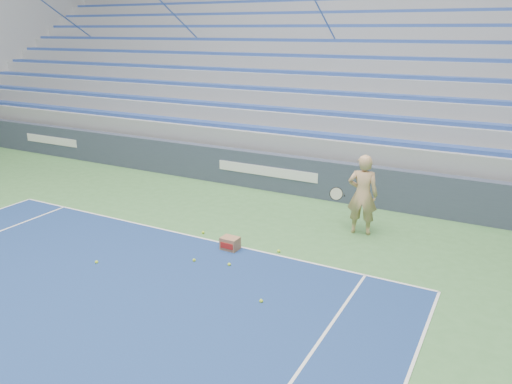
# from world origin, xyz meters

# --- Properties ---
(sponsor_barrier) EXTENTS (30.00, 0.32, 1.10)m
(sponsor_barrier) POSITION_xyz_m (0.00, 15.88, 0.55)
(sponsor_barrier) COLOR #353E51
(sponsor_barrier) RESTS_ON ground
(bleachers) EXTENTS (31.00, 9.15, 7.30)m
(bleachers) POSITION_xyz_m (0.00, 21.60, 2.36)
(bleachers) COLOR gray
(bleachers) RESTS_ON ground
(tennis_player) EXTENTS (0.98, 0.90, 1.89)m
(tennis_player) POSITION_xyz_m (3.39, 13.92, 0.94)
(tennis_player) COLOR tan
(tennis_player) RESTS_ON ground
(ball_box) EXTENTS (0.38, 0.30, 0.28)m
(ball_box) POSITION_xyz_m (1.19, 11.68, 0.14)
(ball_box) COLOR #936747
(ball_box) RESTS_ON ground
(tennis_ball_0) EXTENTS (0.07, 0.07, 0.07)m
(tennis_ball_0) POSITION_xyz_m (2.80, 10.05, 0.03)
(tennis_ball_0) COLOR #C3EC30
(tennis_ball_0) RESTS_ON ground
(tennis_ball_1) EXTENTS (0.07, 0.07, 0.07)m
(tennis_ball_1) POSITION_xyz_m (-0.86, 9.82, 0.03)
(tennis_ball_1) COLOR #C3EC30
(tennis_ball_1) RESTS_ON ground
(tennis_ball_2) EXTENTS (0.07, 0.07, 0.07)m
(tennis_ball_2) POSITION_xyz_m (0.84, 10.83, 0.03)
(tennis_ball_2) COLOR #C3EC30
(tennis_ball_2) RESTS_ON ground
(tennis_ball_3) EXTENTS (0.07, 0.07, 0.07)m
(tennis_ball_3) POSITION_xyz_m (1.57, 11.00, 0.03)
(tennis_ball_3) COLOR #C3EC30
(tennis_ball_3) RESTS_ON ground
(tennis_ball_4) EXTENTS (0.07, 0.07, 0.07)m
(tennis_ball_4) POSITION_xyz_m (2.18, 12.05, 0.03)
(tennis_ball_4) COLOR #C3EC30
(tennis_ball_4) RESTS_ON ground
(tennis_ball_5) EXTENTS (0.07, 0.07, 0.07)m
(tennis_ball_5) POSITION_xyz_m (0.18, 12.14, 0.03)
(tennis_ball_5) COLOR #C3EC30
(tennis_ball_5) RESTS_ON ground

